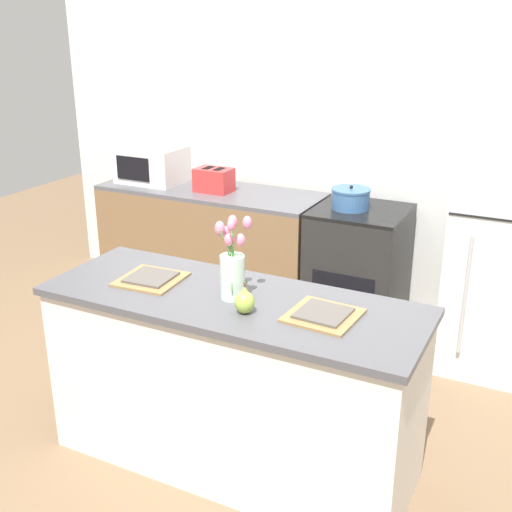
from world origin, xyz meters
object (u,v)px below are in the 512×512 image
object	(u,v)px
stove_range	(357,273)
pear_figurine	(245,301)
plate_setting_left	(151,279)
cooking_pot	(351,199)
toaster	(214,180)
plate_setting_right	(323,315)
microwave	(152,164)
refrigerator	(512,239)
flower_vase	(232,268)

from	to	relation	value
stove_range	pear_figurine	world-z (taller)	pear_figurine
plate_setting_left	cooking_pot	xyz separation A→B (m)	(0.48, 1.58, 0.07)
plate_setting_left	toaster	xyz separation A→B (m)	(-0.55, 1.56, 0.09)
stove_range	plate_setting_right	size ratio (longest dim) A/B	2.98
plate_setting_right	toaster	size ratio (longest dim) A/B	1.10
plate_setting_right	microwave	xyz separation A→B (m)	(-2.02, 1.60, 0.14)
pear_figurine	toaster	world-z (taller)	toaster
plate_setting_left	stove_range	bearing A→B (deg)	71.10
plate_setting_right	stove_range	bearing A→B (deg)	102.28
refrigerator	pear_figurine	bearing A→B (deg)	-118.19
toaster	cooking_pot	world-z (taller)	toaster
plate_setting_left	toaster	distance (m)	1.66
cooking_pot	toaster	bearing A→B (deg)	-178.66
refrigerator	toaster	bearing A→B (deg)	-178.77
refrigerator	plate_setting_right	bearing A→B (deg)	-110.53
pear_figurine	plate_setting_left	world-z (taller)	pear_figurine
stove_range	refrigerator	size ratio (longest dim) A/B	0.54
flower_vase	toaster	distance (m)	1.85
cooking_pot	plate_setting_left	bearing A→B (deg)	-106.84
plate_setting_left	microwave	xyz separation A→B (m)	(-1.12, 1.60, 0.14)
refrigerator	flower_vase	distance (m)	1.92
pear_figurine	plate_setting_left	distance (m)	0.59
cooking_pot	microwave	world-z (taller)	microwave
toaster	microwave	xyz separation A→B (m)	(-0.57, 0.04, 0.05)
stove_range	flower_vase	bearing A→B (deg)	-93.34
plate_setting_right	cooking_pot	xyz separation A→B (m)	(-0.42, 1.58, 0.07)
refrigerator	toaster	distance (m)	2.05
stove_range	flower_vase	size ratio (longest dim) A/B	2.33
toaster	microwave	size ratio (longest dim) A/B	0.58
plate_setting_left	plate_setting_right	xyz separation A→B (m)	(0.90, 0.00, 0.00)
stove_range	plate_setting_left	world-z (taller)	plate_setting_left
flower_vase	plate_setting_right	world-z (taller)	flower_vase
plate_setting_left	cooking_pot	distance (m)	1.66
stove_range	toaster	world-z (taller)	toaster
plate_setting_right	toaster	distance (m)	2.13
stove_range	plate_setting_left	bearing A→B (deg)	-108.90
flower_vase	microwave	world-z (taller)	flower_vase
refrigerator	plate_setting_right	world-z (taller)	refrigerator
flower_vase	stove_range	bearing A→B (deg)	86.66
pear_figurine	microwave	distance (m)	2.42
plate_setting_right	cooking_pot	size ratio (longest dim) A/B	1.20
refrigerator	pear_figurine	xyz separation A→B (m)	(-0.92, -1.72, 0.10)
toaster	flower_vase	bearing A→B (deg)	-57.17
plate_setting_left	microwave	size ratio (longest dim) A/B	0.64
plate_setting_right	pear_figurine	bearing A→B (deg)	-160.53
stove_range	cooking_pot	world-z (taller)	cooking_pot
refrigerator	plate_setting_left	bearing A→B (deg)	-133.06
refrigerator	plate_setting_left	world-z (taller)	refrigerator
pear_figurine	microwave	bearing A→B (deg)	134.71
microwave	flower_vase	bearing A→B (deg)	-45.46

